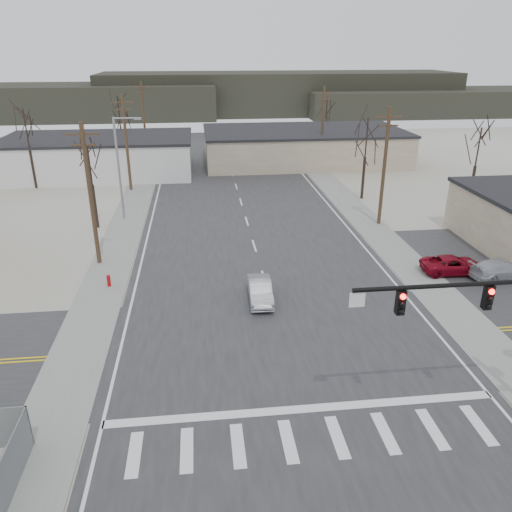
{
  "coord_description": "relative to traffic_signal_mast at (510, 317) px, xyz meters",
  "views": [
    {
      "loc": [
        -4.04,
        -22.12,
        14.53
      ],
      "look_at": [
        -0.79,
        5.92,
        2.6
      ],
      "focal_mm": 35.0,
      "sensor_mm": 36.0,
      "label": 1
    }
  ],
  "objects": [
    {
      "name": "ground",
      "position": [
        -7.89,
        6.2,
        -4.67
      ],
      "size": [
        140.0,
        140.0,
        0.0
      ],
      "primitive_type": "plane",
      "color": "silver",
      "rests_on": "ground"
    },
    {
      "name": "main_road",
      "position": [
        -7.89,
        21.2,
        -4.65
      ],
      "size": [
        18.0,
        110.0,
        0.05
      ],
      "primitive_type": "cube",
      "color": "#28282B",
      "rests_on": "ground"
    },
    {
      "name": "cross_road",
      "position": [
        -7.89,
        6.2,
        -4.65
      ],
      "size": [
        90.0,
        10.0,
        0.04
      ],
      "primitive_type": "cube",
      "color": "#28282B",
      "rests_on": "ground"
    },
    {
      "name": "sidewalk_left",
      "position": [
        -18.49,
        26.2,
        -4.64
      ],
      "size": [
        3.0,
        90.0,
        0.06
      ],
      "primitive_type": "cube",
      "color": "gray",
      "rests_on": "ground"
    },
    {
      "name": "sidewalk_right",
      "position": [
        2.71,
        26.2,
        -4.64
      ],
      "size": [
        3.0,
        90.0,
        0.06
      ],
      "primitive_type": "cube",
      "color": "gray",
      "rests_on": "ground"
    },
    {
      "name": "traffic_signal_mast",
      "position": [
        0.0,
        0.0,
        0.0
      ],
      "size": [
        8.95,
        0.43,
        7.2
      ],
      "color": "black",
      "rests_on": "ground"
    },
    {
      "name": "fire_hydrant",
      "position": [
        -18.09,
        14.2,
        -4.22
      ],
      "size": [
        0.24,
        0.24,
        0.87
      ],
      "color": "#A50C0C",
      "rests_on": "ground"
    },
    {
      "name": "building_left_far",
      "position": [
        -23.89,
        46.2,
        -2.42
      ],
      "size": [
        22.3,
        12.3,
        4.5
      ],
      "color": "silver",
      "rests_on": "ground"
    },
    {
      "name": "building_right_far",
      "position": [
        2.11,
        50.2,
        -2.52
      ],
      "size": [
        26.3,
        14.3,
        4.3
      ],
      "color": "#C0B293",
      "rests_on": "ground"
    },
    {
      "name": "upole_left_b",
      "position": [
        -19.39,
        18.2,
        0.55
      ],
      "size": [
        2.2,
        0.3,
        10.0
      ],
      "color": "#4E3624",
      "rests_on": "ground"
    },
    {
      "name": "upole_left_c",
      "position": [
        -19.39,
        38.2,
        0.55
      ],
      "size": [
        2.2,
        0.3,
        10.0
      ],
      "color": "#4E3624",
      "rests_on": "ground"
    },
    {
      "name": "upole_left_d",
      "position": [
        -19.39,
        58.2,
        0.55
      ],
      "size": [
        2.2,
        0.3,
        10.0
      ],
      "color": "#4E3624",
      "rests_on": "ground"
    },
    {
      "name": "upole_right_a",
      "position": [
        3.61,
        24.2,
        0.55
      ],
      "size": [
        2.2,
        0.3,
        10.0
      ],
      "color": "#4E3624",
      "rests_on": "ground"
    },
    {
      "name": "upole_right_b",
      "position": [
        3.61,
        46.2,
        0.55
      ],
      "size": [
        2.2,
        0.3,
        10.0
      ],
      "color": "#4E3624",
      "rests_on": "ground"
    },
    {
      "name": "streetlight_main",
      "position": [
        -18.69,
        28.2,
        0.41
      ],
      "size": [
        2.4,
        0.25,
        9.0
      ],
      "color": "gray",
      "rests_on": "ground"
    },
    {
      "name": "tree_left_near",
      "position": [
        -20.89,
        26.2,
        0.55
      ],
      "size": [
        3.3,
        3.3,
        7.35
      ],
      "color": "#2D201B",
      "rests_on": "ground"
    },
    {
      "name": "tree_right_mid",
      "position": [
        4.61,
        32.2,
        1.26
      ],
      "size": [
        3.74,
        3.74,
        8.33
      ],
      "color": "#2D201B",
      "rests_on": "ground"
    },
    {
      "name": "tree_left_far",
      "position": [
        -21.89,
        52.2,
        1.61
      ],
      "size": [
        3.96,
        3.96,
        8.82
      ],
      "color": "#2D201B",
      "rests_on": "ground"
    },
    {
      "name": "tree_right_far",
      "position": [
        7.11,
        58.2,
        0.91
      ],
      "size": [
        3.52,
        3.52,
        7.84
      ],
      "color": "#2D201B",
      "rests_on": "ground"
    },
    {
      "name": "tree_lot",
      "position": [
        14.11,
        28.2,
        0.91
      ],
      "size": [
        3.52,
        3.52,
        7.84
      ],
      "color": "#2D201B",
      "rests_on": "ground"
    },
    {
      "name": "tree_left_mid",
      "position": [
        -29.89,
        40.2,
        1.61
      ],
      "size": [
        3.96,
        3.96,
        8.82
      ],
      "color": "#2D201B",
      "rests_on": "ground"
    },
    {
      "name": "hill_left",
      "position": [
        -42.89,
        98.2,
        -1.17
      ],
      "size": [
        70.0,
        18.0,
        7.0
      ],
      "primitive_type": "cube",
      "color": "#333026",
      "rests_on": "ground"
    },
    {
      "name": "hill_center",
      "position": [
        7.11,
        102.2,
        -0.17
      ],
      "size": [
        80.0,
        18.0,
        9.0
      ],
      "primitive_type": "cube",
      "color": "#333026",
      "rests_on": "ground"
    },
    {
      "name": "hill_right",
      "position": [
        42.11,
        96.2,
        -1.92
      ],
      "size": [
        60.0,
        18.0,
        5.5
      ],
      "primitive_type": "cube",
      "color": "#333026",
      "rests_on": "ground"
    },
    {
      "name": "sedan_crossing",
      "position": [
        -8.54,
        11.17,
        -3.99
      ],
      "size": [
        1.49,
        3.95,
        1.29
      ],
      "primitive_type": "imported",
      "rotation": [
        0.0,
        0.0,
        -0.03
      ],
      "color": "gray",
      "rests_on": "main_road"
    },
    {
      "name": "car_far_a",
      "position": [
        -9.33,
        53.5,
        -3.95
      ],
      "size": [
        3.08,
        5.03,
        1.36
      ],
      "primitive_type": "imported",
      "rotation": [
        0.0,
        0.0,
        3.41
      ],
      "color": "black",
      "rests_on": "main_road"
    },
    {
      "name": "car_far_b",
      "position": [
        -8.84,
        71.2,
        -3.9
      ],
      "size": [
        3.04,
        4.59,
        1.45
      ],
      "primitive_type": "imported",
      "rotation": [
        0.0,
        0.0,
        -0.34
      ],
      "color": "black",
      "rests_on": "main_road"
    },
    {
      "name": "car_parked_red",
      "position": [
        5.13,
        13.63,
        -4.04
      ],
      "size": [
        4.4,
        2.18,
        1.2
      ],
      "primitive_type": "imported",
      "rotation": [
        0.0,
        0.0,
        1.53
      ],
      "color": "maroon",
      "rests_on": "parking_lot"
    },
    {
      "name": "car_parked_silver",
      "position": [
        7.93,
        12.5,
        -4.01
      ],
      "size": [
        4.59,
        2.5,
        1.26
      ],
      "primitive_type": "imported",
      "rotation": [
        0.0,
        0.0,
        1.75
      ],
      "color": "#A2A7AD",
      "rests_on": "parking_lot"
    }
  ]
}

